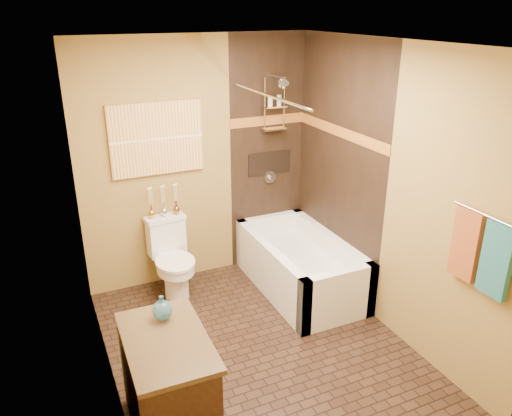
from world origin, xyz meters
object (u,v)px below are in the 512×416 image
bathtub (300,269)px  vanity (168,386)px  sunset_painting (157,139)px  toilet (172,258)px

bathtub → vanity: bearing=-143.5°
sunset_painting → vanity: size_ratio=1.03×
bathtub → toilet: 1.31m
bathtub → toilet: size_ratio=1.93×
toilet → vanity: bearing=-112.4°
sunset_painting → bathtub: size_ratio=0.60×
vanity → toilet: bearing=75.1°
bathtub → vanity: (-1.72, -1.28, 0.16)m
sunset_painting → bathtub: bearing=-30.9°
toilet → vanity: size_ratio=0.89×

